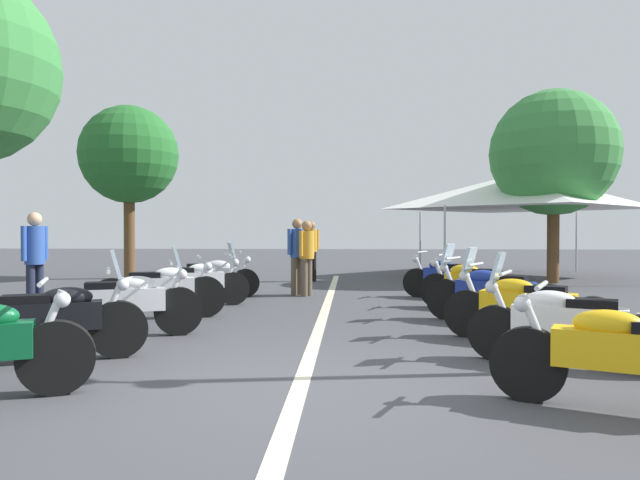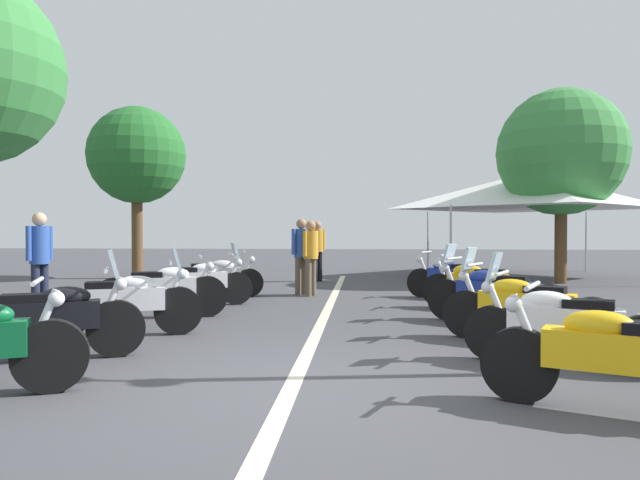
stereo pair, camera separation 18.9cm
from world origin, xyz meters
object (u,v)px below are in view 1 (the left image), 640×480
object	(u,v)px
motorcycle_left_row_1	(53,319)
motorcycle_right_row_5	(449,277)
motorcycle_left_row_5	(210,277)
roadside_tree_0	(129,155)
motorcycle_right_row_1	(565,323)
bystander_3	(307,252)
motorcycle_right_row_3	(493,293)
bystander_1	(297,250)
bystander_2	(35,255)
motorcycle_left_row_4	(194,282)
motorcycle_left_row_2	(125,302)
event_tent	(520,191)
roadside_tree_2	(554,153)
motorcycle_right_row_0	(631,356)
bystander_0	(311,246)
motorcycle_right_row_2	(525,306)
motorcycle_right_row_4	(474,284)
motorcycle_left_row_3	(160,290)

from	to	relation	value
motorcycle_left_row_1	motorcycle_right_row_5	size ratio (longest dim) A/B	1.03
motorcycle_left_row_5	roadside_tree_0	world-z (taller)	roadside_tree_0
motorcycle_right_row_1	bystander_3	distance (m)	7.17
motorcycle_right_row_3	bystander_3	distance (m)	4.78
bystander_1	bystander_2	xyz separation A→B (m)	(-3.33, 4.11, 0.03)
motorcycle_left_row_4	bystander_3	world-z (taller)	bystander_3
bystander_1	bystander_3	size ratio (longest dim) A/B	1.03
motorcycle_left_row_2	event_tent	world-z (taller)	event_tent
motorcycle_left_row_5	roadside_tree_0	xyz separation A→B (m)	(4.72, 3.58, 3.21)
bystander_2	roadside_tree_2	bearing A→B (deg)	-129.93
roadside_tree_0	event_tent	xyz separation A→B (m)	(1.28, -11.77, -1.00)
motorcycle_right_row_1	motorcycle_left_row_4	bearing A→B (deg)	-17.10
motorcycle_right_row_0	motorcycle_right_row_3	distance (m)	4.41
bystander_0	motorcycle_right_row_2	bearing A→B (deg)	160.14
bystander_0	roadside_tree_0	size ratio (longest dim) A/B	0.33
motorcycle_right_row_2	motorcycle_left_row_5	bearing A→B (deg)	-14.43
bystander_1	motorcycle_left_row_5	bearing A→B (deg)	-116.84
motorcycle_left_row_1	roadside_tree_2	world-z (taller)	roadside_tree_2
motorcycle_left_row_1	motorcycle_right_row_5	xyz separation A→B (m)	(6.18, -5.25, -0.02)
bystander_2	event_tent	distance (m)	13.75
bystander_1	bystander_3	xyz separation A→B (m)	(-0.22, -0.23, -0.03)
motorcycle_right_row_0	roadside_tree_0	bearing A→B (deg)	-30.30
motorcycle_right_row_1	motorcycle_right_row_4	world-z (taller)	motorcycle_right_row_1
bystander_0	event_tent	size ratio (longest dim) A/B	0.28
bystander_1	roadside_tree_2	distance (m)	7.90
motorcycle_right_row_1	bystander_2	size ratio (longest dim) A/B	1.13
roadside_tree_2	motorcycle_right_row_0	bearing A→B (deg)	163.89
motorcycle_right_row_5	motorcycle_left_row_3	bearing A→B (deg)	55.79
motorcycle_right_row_0	motorcycle_left_row_4	bearing A→B (deg)	-25.89
motorcycle_right_row_0	bystander_1	bearing A→B (deg)	-43.41
motorcycle_right_row_5	roadside_tree_2	size ratio (longest dim) A/B	0.36
motorcycle_right_row_0	bystander_3	xyz separation A→B (m)	(7.98, 3.13, 0.51)
motorcycle_left_row_1	motorcycle_left_row_4	distance (m)	4.66
motorcycle_right_row_1	roadside_tree_0	xyz separation A→B (m)	(10.72, 8.82, 3.20)
bystander_1	motorcycle_right_row_0	bearing A→B (deg)	-23.44
motorcycle_right_row_3	motorcycle_left_row_1	bearing A→B (deg)	58.13
motorcycle_right_row_5	roadside_tree_0	size ratio (longest dim) A/B	0.37
motorcycle_left_row_5	motorcycle_left_row_2	bearing A→B (deg)	-102.82
bystander_0	roadside_tree_0	xyz separation A→B (m)	(0.70, 5.46, 2.67)
motorcycle_right_row_2	bystander_2	size ratio (longest dim) A/B	1.14
roadside_tree_0	motorcycle_right_row_0	bearing A→B (deg)	-144.59
motorcycle_right_row_1	motorcycle_right_row_5	world-z (taller)	motorcycle_right_row_1
motorcycle_right_row_4	motorcycle_right_row_2	bearing A→B (deg)	113.30
roadside_tree_0	bystander_1	bearing A→B (deg)	-127.31
motorcycle_right_row_1	event_tent	size ratio (longest dim) A/B	0.32
motorcycle_right_row_3	bystander_2	bearing A→B (deg)	26.07
motorcycle_left_row_2	bystander_2	distance (m)	3.06
motorcycle_left_row_1	bystander_1	xyz separation A→B (m)	(6.72, -2.02, 0.52)
motorcycle_left_row_2	roadside_tree_0	distance (m)	10.52
motorcycle_left_row_5	bystander_2	distance (m)	3.61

